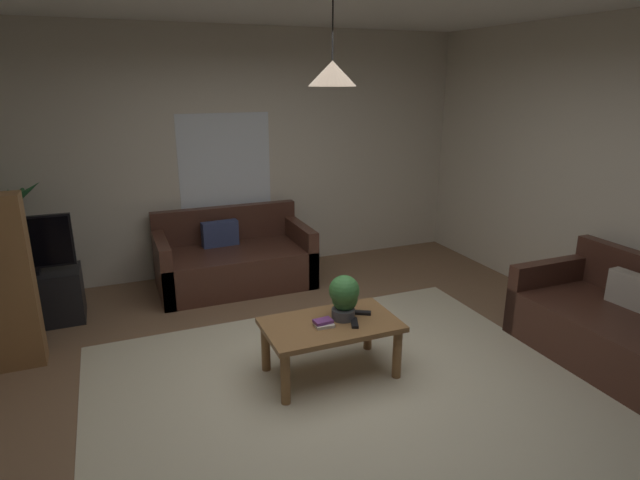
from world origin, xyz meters
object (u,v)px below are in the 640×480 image
potted_plant_on_table (344,296)px  pendant_lamp (332,73)px  couch_right_side (615,328)px  tv_stand (31,299)px  tv (21,246)px  book_on_table_0 (324,325)px  book_on_table_1 (323,321)px  couch_under_window (234,262)px  remote_on_table_1 (354,323)px  remote_on_table_0 (361,313)px  potted_palm_corner (17,253)px  coffee_table (331,331)px

potted_plant_on_table → pendant_lamp: bearing=-164.1°
couch_right_side → tv_stand: (-4.47, 2.52, -0.02)m
tv → couch_right_side: bearing=-29.2°
tv → pendant_lamp: pendant_lamp is taller
book_on_table_0 → tv: (-2.16, 1.88, 0.32)m
book_on_table_1 → tv: 2.87m
book_on_table_1 → tv_stand: 2.88m
couch_under_window → tv: bearing=-172.4°
book_on_table_0 → remote_on_table_1: same height
remote_on_table_0 → remote_on_table_1: bearing=-10.4°
book_on_table_0 → potted_palm_corner: 3.31m
couch_right_side → tv: (-4.47, 2.50, 0.50)m
tv_stand → couch_right_side: bearing=-29.4°
couch_under_window → book_on_table_0: couch_under_window is taller
couch_right_side → pendant_lamp: pendant_lamp is taller
couch_right_side → potted_palm_corner: bearing=-123.2°
couch_right_side → book_on_table_0: size_ratio=10.49×
book_on_table_1 → pendant_lamp: 1.77m
remote_on_table_0 → pendant_lamp: pendant_lamp is taller
remote_on_table_1 → pendant_lamp: size_ratio=0.26×
book_on_table_0 → potted_palm_corner: size_ratio=0.10×
book_on_table_0 → book_on_table_1: (-0.00, 0.01, 0.02)m
coffee_table → potted_plant_on_table: 0.29m
book_on_table_0 → remote_on_table_1: (0.22, -0.06, -0.00)m
tv_stand → couch_under_window: bearing=6.9°
couch_right_side → remote_on_table_0: size_ratio=9.07×
book_on_table_1 → tv_stand: (-2.16, 1.89, -0.23)m
couch_under_window → couch_right_side: same height
couch_under_window → couch_right_side: bearing=-48.0°
potted_palm_corner → tv: bearing=-76.1°
pendant_lamp → potted_palm_corner: bearing=135.1°
couch_under_window → pendant_lamp: size_ratio=2.69×
couch_right_side → tv_stand: 5.13m
book_on_table_1 → potted_plant_on_table: (0.20, 0.06, 0.15)m
book_on_table_0 → remote_on_table_1: bearing=-14.9°
couch_under_window → pendant_lamp: (0.26, -2.11, 1.97)m
book_on_table_1 → couch_under_window: bearing=94.8°
couch_right_side → pendant_lamp: size_ratio=2.37×
coffee_table → book_on_table_1: 0.13m
couch_under_window → pendant_lamp: 2.90m
book_on_table_0 → book_on_table_1: book_on_table_1 is taller
tv → potted_palm_corner: bearing=103.9°
potted_plant_on_table → tv: tv is taller
potted_plant_on_table → potted_palm_corner: size_ratio=0.26×
coffee_table → pendant_lamp: size_ratio=1.67×
book_on_table_0 → tv_stand: bearing=138.6°
couch_right_side → remote_on_table_0: 2.09m
couch_under_window → pendant_lamp: pendant_lamp is taller
tv → book_on_table_0: bearing=-41.0°
couch_right_side → book_on_table_1: couch_right_side is taller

